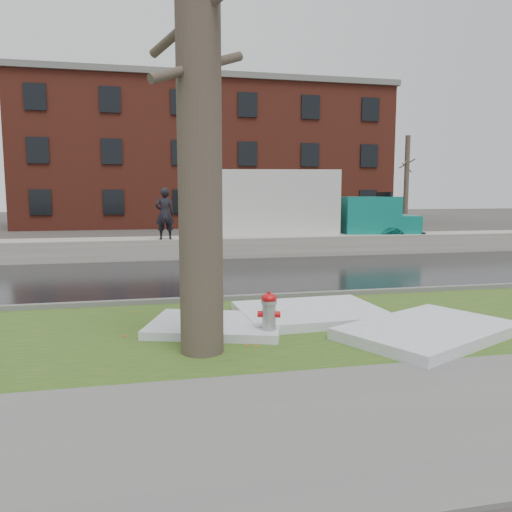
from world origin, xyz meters
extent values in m
plane|color=#47423D|center=(0.00, 0.00, 0.00)|extent=(120.00, 120.00, 0.00)
cube|color=#284B19|center=(0.00, -1.25, 0.02)|extent=(60.00, 4.50, 0.04)
cube|color=slate|center=(0.00, -5.00, 0.03)|extent=(60.00, 3.00, 0.05)
cube|color=black|center=(0.00, 4.50, 0.01)|extent=(60.00, 7.00, 0.03)
cube|color=slate|center=(0.00, 13.00, 0.01)|extent=(60.00, 9.00, 0.03)
cube|color=slate|center=(0.00, 1.00, 0.07)|extent=(60.00, 0.15, 0.14)
cube|color=#ADAA9F|center=(0.00, 8.70, 0.38)|extent=(60.00, 1.60, 0.75)
cube|color=maroon|center=(2.00, 30.00, 5.00)|extent=(26.00, 12.00, 10.00)
cylinder|color=brown|center=(-6.00, 26.00, 3.25)|extent=(0.36, 0.36, 6.50)
cylinder|color=brown|center=(-6.00, 26.00, 4.20)|extent=(0.84, 1.62, 0.73)
cylinder|color=brown|center=(-6.00, 26.00, 5.10)|extent=(1.08, 1.26, 0.66)
cylinder|color=brown|center=(-6.00, 26.00, 3.60)|extent=(1.40, 0.61, 0.63)
cylinder|color=brown|center=(16.00, 24.00, 3.25)|extent=(0.36, 0.36, 6.50)
cylinder|color=brown|center=(16.00, 24.00, 4.20)|extent=(0.84, 1.62, 0.73)
cylinder|color=brown|center=(16.00, 24.00, 5.10)|extent=(1.08, 1.26, 0.66)
cylinder|color=brown|center=(16.00, 24.00, 3.60)|extent=(1.40, 0.61, 0.63)
cylinder|color=#9A9DA2|center=(-0.63, -1.97, 0.37)|extent=(0.27, 0.27, 0.65)
ellipsoid|color=red|center=(-0.63, -1.97, 0.69)|extent=(0.32, 0.32, 0.15)
cylinder|color=red|center=(-0.63, -1.97, 0.78)|extent=(0.06, 0.06, 0.05)
cylinder|color=red|center=(-0.76, -1.93, 0.43)|extent=(0.12, 0.13, 0.10)
cylinder|color=red|center=(-0.50, -2.01, 0.43)|extent=(0.12, 0.13, 0.10)
cylinder|color=#9A9DA2|center=(-0.59, -1.84, 0.43)|extent=(0.15, 0.13, 0.13)
cylinder|color=brown|center=(-1.74, -2.41, 3.94)|extent=(0.76, 0.76, 7.81)
cylinder|color=brown|center=(-1.74, -2.41, 4.72)|extent=(1.31, 1.59, 0.81)
cylinder|color=brown|center=(-1.74, -2.41, 4.06)|extent=(1.42, 1.01, 0.70)
cube|color=black|center=(3.69, 10.00, 0.61)|extent=(7.59, 2.15, 0.21)
cube|color=beige|center=(2.48, 10.20, 1.98)|extent=(5.40, 3.15, 2.54)
cube|color=#0D786A|center=(6.34, 9.56, 1.41)|extent=(2.50, 2.58, 1.60)
cube|color=#0D786A|center=(7.68, 9.34, 1.04)|extent=(1.45, 2.23, 0.85)
cube|color=black|center=(6.99, 9.46, 1.98)|extent=(0.38, 1.87, 0.85)
cube|color=black|center=(-0.59, 10.70, 0.31)|extent=(1.77, 1.38, 0.63)
cylinder|color=black|center=(6.87, 8.47, 0.52)|extent=(1.07, 0.45, 1.04)
cylinder|color=black|center=(7.19, 10.43, 0.52)|extent=(1.07, 0.45, 1.04)
cylinder|color=black|center=(2.60, 9.18, 0.52)|extent=(1.07, 0.45, 1.04)
cylinder|color=black|center=(2.92, 11.13, 0.52)|extent=(1.07, 0.45, 1.04)
cylinder|color=black|center=(1.11, 9.42, 0.52)|extent=(1.07, 0.45, 1.04)
cylinder|color=black|center=(1.43, 11.37, 0.52)|extent=(1.07, 0.45, 1.04)
imported|color=black|center=(-1.90, 8.10, 1.64)|extent=(0.67, 0.46, 1.79)
cube|color=silver|center=(0.46, -0.78, 0.12)|extent=(2.69, 2.12, 0.16)
cube|color=silver|center=(-1.38, -1.24, 0.11)|extent=(2.58, 2.19, 0.14)
cube|color=silver|center=(1.92, -2.40, 0.13)|extent=(3.31, 2.85, 0.18)
camera|label=1|loc=(-2.47, -9.49, 2.34)|focal=35.00mm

